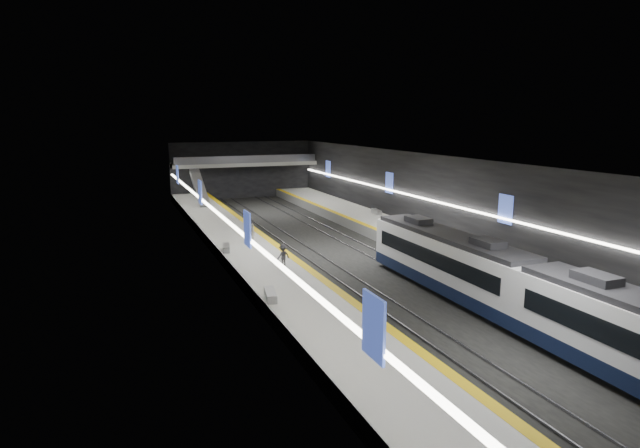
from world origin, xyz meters
name	(u,v)px	position (x,y,z in m)	size (l,w,h in m)	color
ground	(341,255)	(0.00, 0.00, 0.00)	(70.00, 70.00, 0.00)	black
ceiling	(342,159)	(0.00, 0.00, 8.00)	(20.00, 70.00, 0.04)	beige
wall_left	(221,215)	(-10.00, 0.00, 4.00)	(0.04, 70.00, 8.00)	black
wall_right	(444,201)	(10.00, 0.00, 4.00)	(0.04, 70.00, 8.00)	black
wall_back	(242,170)	(0.00, 35.00, 4.00)	(20.00, 0.04, 8.00)	black
platform_left	(254,257)	(-7.50, 0.00, 0.50)	(5.00, 70.00, 1.00)	slate
tile_surface_left	(254,251)	(-7.50, 0.00, 1.01)	(5.00, 70.00, 0.02)	#AFAFAA
tactile_strip_left	(281,248)	(-5.30, 0.00, 1.02)	(0.60, 70.00, 0.02)	yellow
platform_right	(419,241)	(7.50, 0.00, 0.50)	(5.00, 70.00, 1.00)	slate
tile_surface_right	(419,236)	(7.50, 0.00, 1.01)	(5.00, 70.00, 0.02)	#AFAFAA
tactile_strip_right	(397,238)	(5.30, 0.00, 1.02)	(0.60, 70.00, 0.02)	yellow
rails	(341,254)	(0.00, 0.00, 0.06)	(6.52, 70.00, 0.12)	gray
train	(532,294)	(2.50, -19.00, 2.20)	(2.69, 30.05, 3.60)	#0D1632
ad_posters	(337,200)	(0.00, 1.00, 4.50)	(19.94, 53.50, 2.20)	#435DCB
cove_light_left	(224,218)	(-9.80, 0.00, 3.80)	(0.25, 68.60, 0.12)	white
cove_light_right	(442,203)	(9.80, 0.00, 3.80)	(0.25, 68.60, 0.12)	white
mezzanine_bridge	(245,164)	(0.00, 32.93, 5.04)	(20.00, 3.00, 1.50)	gray
escalator	(199,188)	(-7.50, 26.00, 2.90)	(1.20, 8.00, 0.60)	#99999E
bench_left_near	(270,295)	(-9.50, -11.40, 1.25)	(0.56, 2.03, 0.50)	#99999E
bench_left_far	(226,248)	(-9.50, 0.89, 1.24)	(0.54, 1.94, 0.47)	#99999E
bench_right_near	(575,278)	(9.50, -15.25, 1.22)	(0.49, 1.78, 0.44)	#99999E
bench_right_far	(376,212)	(9.16, 11.32, 1.24)	(0.53, 1.92, 0.47)	#99999E
passenger_right_a	(407,228)	(5.99, -0.43, 1.91)	(0.66, 0.44, 1.82)	#AD4047
passenger_right_b	(531,266)	(7.44, -13.63, 1.78)	(0.76, 0.59, 1.55)	#518EB0
passenger_left_a	(252,233)	(-6.77, 3.25, 1.77)	(0.90, 0.37, 1.53)	beige
passenger_left_b	(283,256)	(-6.75, -5.19, 1.80)	(1.03, 0.59, 1.59)	#3B3B42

